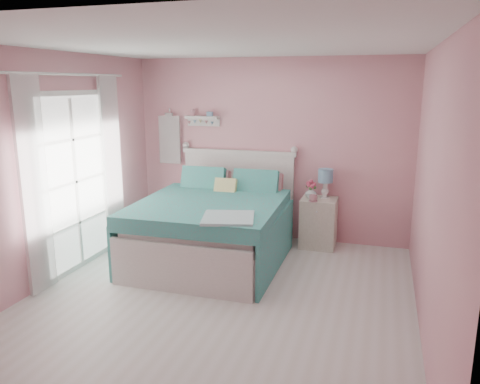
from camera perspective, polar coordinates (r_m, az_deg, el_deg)
The scene contains 13 objects.
floor at distance 5.09m, azimuth -2.65°, elevation -13.03°, with size 4.50×4.50×0.00m, color beige.
room_shell at distance 4.62m, azimuth -2.86°, elevation 4.91°, with size 4.50×4.50×4.50m.
bed at distance 6.08m, azimuth -3.15°, elevation -4.32°, with size 1.79×2.24×1.28m.
nightstand at distance 6.61m, azimuth 9.55°, elevation -3.70°, with size 0.48×0.47×0.69m.
table_lamp at distance 6.52m, azimuth 10.38°, elevation 1.70°, with size 0.20×0.20×0.41m.
vase at distance 6.52m, azimuth 8.63°, elevation -0.06°, with size 0.15×0.15×0.16m, color silver.
teacup at distance 6.35m, azimuth 8.91°, elevation -0.75°, with size 0.11×0.11×0.09m, color #BC7E88.
roses at distance 6.49m, azimuth 8.64°, elevation 0.94°, with size 0.14×0.11×0.12m.
wall_shelf at distance 6.99m, azimuth -4.59°, elevation 8.93°, with size 0.50×0.15×0.25m.
hanging_dress at distance 7.23m, azimuth -8.57°, elevation 6.30°, with size 0.34×0.03×0.72m, color white.
french_door at distance 5.99m, azimuth -19.47°, elevation 1.13°, with size 0.04×1.32×2.16m.
curtain_near at distance 5.37m, azimuth -23.79°, elevation 0.59°, with size 0.04×0.40×2.32m, color white.
curtain_far at distance 6.54m, azimuth -15.35°, elevation 3.32°, with size 0.04×0.40×2.32m, color white.
Camera 1 is at (1.56, -4.29, 2.24)m, focal length 35.00 mm.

